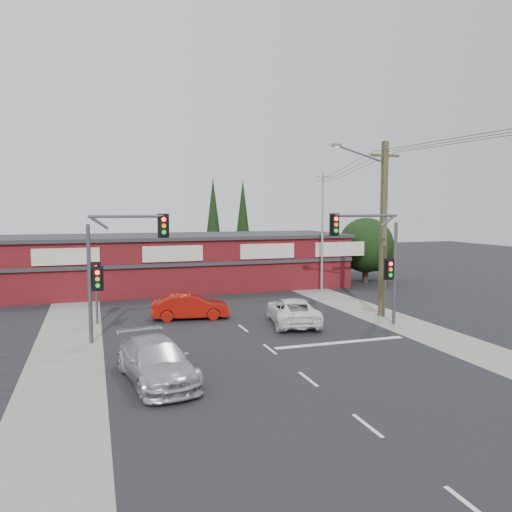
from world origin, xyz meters
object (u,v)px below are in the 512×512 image
object	(u,v)px
silver_suv	(156,361)
white_suv	(293,311)
shop_building	(178,261)
utility_pole	(381,223)
red_sedan	(190,306)

from	to	relation	value
silver_suv	white_suv	bearing A→B (deg)	31.72
shop_building	utility_pole	distance (m)	17.15
white_suv	silver_suv	bearing A→B (deg)	52.05
white_suv	shop_building	xyz separation A→B (m)	(-3.84, 14.23, 1.43)
silver_suv	shop_building	distance (m)	21.58
red_sedan	shop_building	xyz separation A→B (m)	(1.18, 11.26, 1.42)
red_sedan	shop_building	distance (m)	11.41
silver_suv	shop_building	xyz separation A→B (m)	(4.27, 21.11, 1.39)
utility_pole	shop_building	bearing A→B (deg)	123.76
silver_suv	utility_pole	xyz separation A→B (m)	(13.63, 7.11, 4.65)
white_suv	shop_building	world-z (taller)	shop_building
white_suv	utility_pole	world-z (taller)	utility_pole
silver_suv	red_sedan	distance (m)	10.32
silver_suv	utility_pole	world-z (taller)	utility_pole
red_sedan	utility_pole	size ratio (longest dim) A/B	0.43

